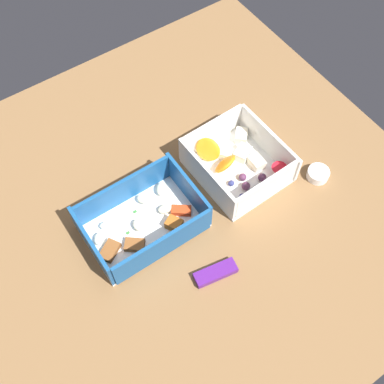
# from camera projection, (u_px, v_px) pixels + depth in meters

# --- Properties ---
(table_surface) EXTENTS (0.80, 0.80, 0.02)m
(table_surface) POSITION_uv_depth(u_px,v_px,m) (186.00, 204.00, 0.84)
(table_surface) COLOR brown
(table_surface) RESTS_ON ground
(pasta_container) EXTENTS (0.19, 0.13, 0.06)m
(pasta_container) POSITION_uv_depth(u_px,v_px,m) (144.00, 222.00, 0.79)
(pasta_container) COLOR white
(pasta_container) RESTS_ON table_surface
(fruit_bowl) EXTENTS (0.15, 0.16, 0.06)m
(fruit_bowl) POSITION_uv_depth(u_px,v_px,m) (237.00, 162.00, 0.85)
(fruit_bowl) COLOR white
(fruit_bowl) RESTS_ON table_surface
(candy_bar) EXTENTS (0.07, 0.04, 0.01)m
(candy_bar) POSITION_uv_depth(u_px,v_px,m) (216.00, 273.00, 0.76)
(candy_bar) COLOR #51197A
(candy_bar) RESTS_ON table_surface
(paper_cup_liner) EXTENTS (0.04, 0.04, 0.02)m
(paper_cup_liner) POSITION_uv_depth(u_px,v_px,m) (318.00, 174.00, 0.85)
(paper_cup_liner) COLOR white
(paper_cup_liner) RESTS_ON table_surface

